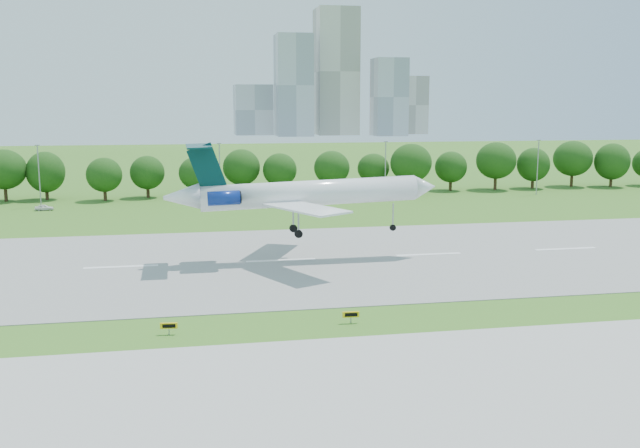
{
  "coord_description": "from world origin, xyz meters",
  "views": [
    {
      "loc": [
        8.42,
        -64.29,
        20.08
      ],
      "look_at": [
        23.84,
        18.0,
        5.89
      ],
      "focal_mm": 40.0,
      "sensor_mm": 36.0,
      "label": 1
    }
  ],
  "objects": [
    {
      "name": "service_vehicle_b",
      "position": [
        -18.5,
        77.01,
        0.58
      ],
      "size": [
        3.48,
        1.61,
        1.15
      ],
      "primitive_type": "imported",
      "rotation": [
        0.0,
        0.0,
        1.64
      ],
      "color": "white",
      "rests_on": "ground"
    },
    {
      "name": "airliner",
      "position": [
        22.08,
        24.98,
        8.83
      ],
      "size": [
        35.44,
        25.92,
        12.03
      ],
      "rotation": [
        0.0,
        -0.03,
        0.01
      ],
      "color": "white",
      "rests_on": "ground"
    },
    {
      "name": "taxiway",
      "position": [
        0.0,
        -18.0,
        0.04
      ],
      "size": [
        400.0,
        23.0,
        0.08
      ],
      "primitive_type": "cube",
      "color": "#ADADA8",
      "rests_on": "ground"
    },
    {
      "name": "skyline",
      "position": [
        100.16,
        390.61,
        30.46
      ],
      "size": [
        127.0,
        52.0,
        80.0
      ],
      "color": "#B2B2B7",
      "rests_on": "ground"
    },
    {
      "name": "light_poles",
      "position": [
        -2.5,
        82.0,
        6.34
      ],
      "size": [
        175.9,
        0.25,
        12.19
      ],
      "color": "gray",
      "rests_on": "ground"
    },
    {
      "name": "tree_line",
      "position": [
        0.0,
        92.0,
        6.19
      ],
      "size": [
        288.4,
        8.4,
        10.4
      ],
      "color": "#382314",
      "rests_on": "ground"
    },
    {
      "name": "taxi_sign_right",
      "position": [
        6.43,
        -2.7,
        0.79
      ],
      "size": [
        1.53,
        0.32,
        1.07
      ],
      "rotation": [
        0.0,
        0.0,
        -0.09
      ],
      "color": "gray",
      "rests_on": "ground"
    },
    {
      "name": "ground",
      "position": [
        0.0,
        0.0,
        0.0
      ],
      "size": [
        600.0,
        600.0,
        0.0
      ],
      "primitive_type": "plane",
      "color": "#37631A",
      "rests_on": "ground"
    },
    {
      "name": "runway",
      "position": [
        0.0,
        25.0,
        0.04
      ],
      "size": [
        400.0,
        45.0,
        0.08
      ],
      "primitive_type": "cube",
      "color": "gray",
      "rests_on": "ground"
    },
    {
      "name": "taxi_sign_centre",
      "position": [
        22.91,
        -2.44,
        0.82
      ],
      "size": [
        1.59,
        0.27,
        1.11
      ],
      "rotation": [
        0.0,
        0.0,
        -0.04
      ],
      "color": "gray",
      "rests_on": "ground"
    }
  ]
}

